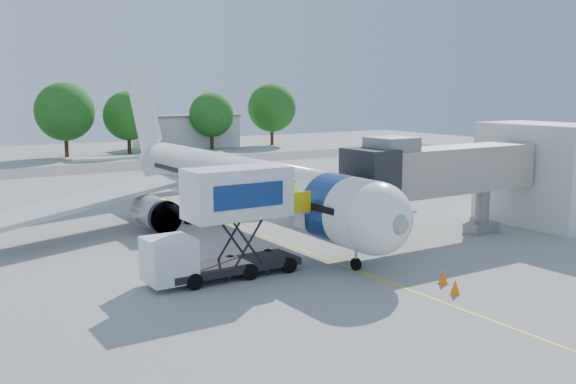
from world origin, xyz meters
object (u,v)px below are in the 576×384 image
aircraft (233,183)px  ground_tug (533,293)px  jet_bridge (434,172)px  catering_hiloader (226,223)px

aircraft → ground_tug: 22.59m
aircraft → jet_bridge: aircraft is taller
aircraft → ground_tug: (2.76, -22.30, -2.30)m
jet_bridge → ground_tug: bearing=-115.1°
catering_hiloader → ground_tug: (9.03, -11.18, -2.11)m
aircraft → ground_tug: aircraft is taller
jet_bridge → catering_hiloader: jet_bridge is taller
jet_bridge → ground_tug: jet_bridge is taller
aircraft → jet_bridge: bearing=-54.3°
jet_bridge → ground_tug: (-5.23, -11.18, -3.70)m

